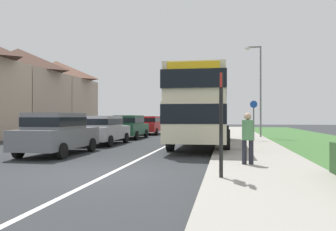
{
  "coord_description": "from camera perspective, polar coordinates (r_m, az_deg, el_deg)",
  "views": [
    {
      "loc": [
        3.11,
        -8.57,
        1.55
      ],
      "look_at": [
        0.76,
        5.06,
        1.6
      ],
      "focal_mm": 35.9,
      "sensor_mm": 36.0,
      "label": 1
    }
  ],
  "objects": [
    {
      "name": "cycle_route_sign",
      "position": [
        20.93,
        14.34,
        -0.54
      ],
      "size": [
        0.44,
        0.08,
        2.52
      ],
      "color": "slate",
      "rests_on": "ground_plane"
    },
    {
      "name": "double_decker_bus",
      "position": [
        17.82,
        5.87,
        1.7
      ],
      "size": [
        2.8,
        10.35,
        3.7
      ],
      "color": "beige",
      "rests_on": "ground_plane"
    },
    {
      "name": "house_terrace_far_side",
      "position": [
        31.48,
        -24.13,
        3.72
      ],
      "size": [
        6.74,
        19.38,
        7.39
      ],
      "color": "#C1A88E",
      "rests_on": "ground_plane"
    },
    {
      "name": "parked_car_dark_green",
      "position": [
        23.95,
        -6.53,
        -1.75
      ],
      "size": [
        1.88,
        4.42,
        1.64
      ],
      "color": "#19472D",
      "rests_on": "ground_plane"
    },
    {
      "name": "lane_marking_centre",
      "position": [
        16.93,
        -0.82,
        -5.45
      ],
      "size": [
        0.14,
        60.0,
        0.01
      ],
      "primitive_type": "cube",
      "color": "silver",
      "rests_on": "ground_plane"
    },
    {
      "name": "pedestrian_at_stop",
      "position": [
        10.37,
        13.38,
        -3.38
      ],
      "size": [
        0.34,
        0.34,
        1.67
      ],
      "color": "#23232D",
      "rests_on": "ground_plane"
    },
    {
      "name": "parked_car_silver",
      "position": [
        18.94,
        -10.94,
        -2.22
      ],
      "size": [
        1.9,
        4.5,
        1.6
      ],
      "color": "#B7B7BC",
      "rests_on": "ground_plane"
    },
    {
      "name": "parked_car_red",
      "position": [
        29.47,
        -3.15,
        -1.51
      ],
      "size": [
        1.98,
        4.6,
        1.59
      ],
      "color": "#B21E1E",
      "rests_on": "ground_plane"
    },
    {
      "name": "bus_stop_sign",
      "position": [
        8.01,
        9.0,
        -0.28
      ],
      "size": [
        0.09,
        0.52,
        2.6
      ],
      "color": "black",
      "rests_on": "ground_plane"
    },
    {
      "name": "ground_plane",
      "position": [
        9.25,
        -10.16,
        -9.85
      ],
      "size": [
        120.0,
        120.0,
        0.0
      ],
      "primitive_type": "plane",
      "color": "#2D3033"
    },
    {
      "name": "pavement_near_side",
      "position": [
        14.68,
        14.09,
        -6.03
      ],
      "size": [
        3.2,
        68.0,
        0.12
      ],
      "primitive_type": "cube",
      "color": "#9E998E",
      "rests_on": "ground_plane"
    },
    {
      "name": "parked_car_grey",
      "position": [
        14.35,
        -18.3,
        -2.68
      ],
      "size": [
        1.95,
        4.38,
        1.7
      ],
      "color": "slate",
      "rests_on": "ground_plane"
    },
    {
      "name": "street_lamp_mid",
      "position": [
        24.76,
        15.19,
        5.05
      ],
      "size": [
        1.14,
        0.2,
        6.56
      ],
      "color": "slate",
      "rests_on": "ground_plane"
    }
  ]
}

